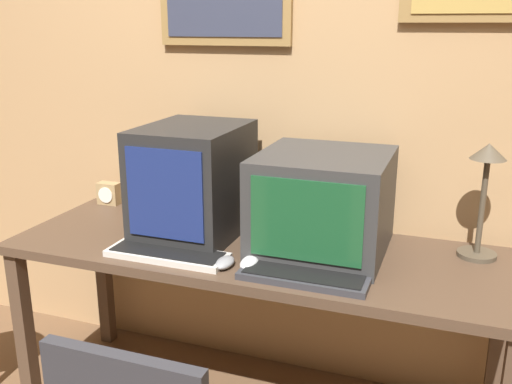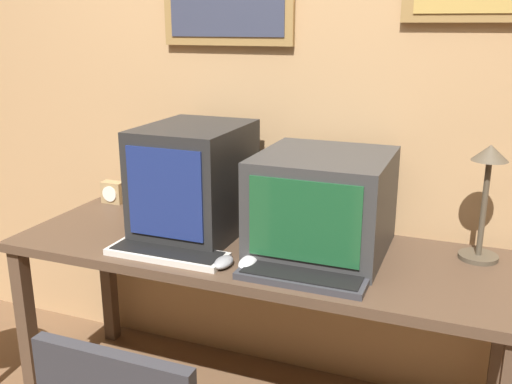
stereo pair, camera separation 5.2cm
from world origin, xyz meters
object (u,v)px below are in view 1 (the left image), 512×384
(mouse_near_keyboard, at_px, (250,263))
(monitor_left, at_px, (194,181))
(monitor_right, at_px, (323,203))
(mouse_far_corner, at_px, (225,263))
(desk_lamp, at_px, (485,183))
(keyboard_side, at_px, (304,277))
(keyboard_main, at_px, (167,254))
(desk_clock, at_px, (109,193))

(mouse_near_keyboard, bearing_deg, monitor_left, 142.51)
(monitor_right, relative_size, mouse_far_corner, 4.64)
(monitor_left, distance_m, desk_lamp, 1.06)
(monitor_right, xyz_separation_m, mouse_far_corner, (-0.27, -0.27, -0.16))
(monitor_right, bearing_deg, keyboard_side, -87.94)
(monitor_right, xyz_separation_m, desk_lamp, (0.54, 0.12, 0.09))
(monitor_left, bearing_deg, keyboard_main, -86.06)
(monitor_left, bearing_deg, mouse_far_corner, -47.99)
(keyboard_side, relative_size, desk_lamp, 1.03)
(monitor_right, distance_m, keyboard_side, 0.33)
(keyboard_side, distance_m, desk_clock, 1.16)
(desk_clock, bearing_deg, monitor_left, -21.01)
(monitor_right, bearing_deg, mouse_far_corner, -134.79)
(mouse_far_corner, height_order, desk_clock, desk_clock)
(keyboard_main, relative_size, mouse_far_corner, 4.26)
(monitor_left, height_order, monitor_right, monitor_left)
(desk_clock, bearing_deg, monitor_right, -10.92)
(keyboard_main, distance_m, keyboard_side, 0.50)
(monitor_left, bearing_deg, desk_lamp, 6.82)
(mouse_far_corner, bearing_deg, keyboard_main, 178.54)
(keyboard_side, height_order, desk_clock, desk_clock)
(keyboard_main, xyz_separation_m, keyboard_side, (0.50, -0.01, 0.00))
(monitor_right, relative_size, desk_clock, 4.76)
(keyboard_main, distance_m, mouse_near_keyboard, 0.31)
(monitor_left, relative_size, desk_clock, 4.62)
(mouse_far_corner, relative_size, desk_clock, 1.03)
(monitor_left, relative_size, mouse_far_corner, 4.51)
(monitor_right, relative_size, keyboard_side, 1.14)
(monitor_right, distance_m, desk_lamp, 0.56)
(monitor_right, distance_m, mouse_far_corner, 0.42)
(keyboard_main, relative_size, mouse_near_keyboard, 4.08)
(monitor_left, distance_m, desk_clock, 0.60)
(monitor_right, distance_m, mouse_near_keyboard, 0.35)
(desk_lamp, bearing_deg, keyboard_side, -142.71)
(monitor_left, bearing_deg, desk_clock, 158.99)
(keyboard_side, distance_m, desk_lamp, 0.71)
(keyboard_side, height_order, mouse_near_keyboard, mouse_near_keyboard)
(monitor_right, relative_size, keyboard_main, 1.09)
(desk_clock, relative_size, desk_lamp, 0.25)
(monitor_left, distance_m, monitor_right, 0.51)
(monitor_left, xyz_separation_m, desk_clock, (-0.54, 0.21, -0.16))
(keyboard_main, bearing_deg, keyboard_side, -1.45)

